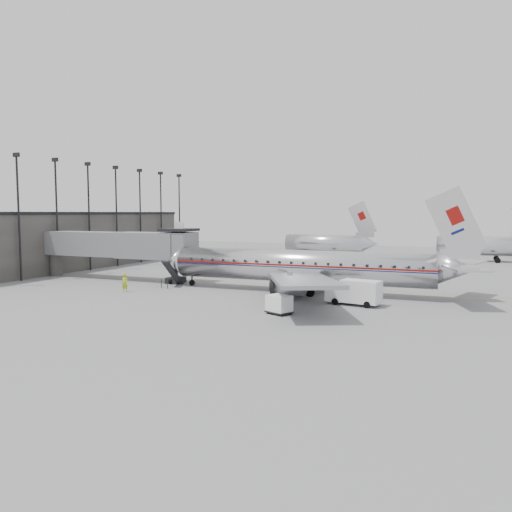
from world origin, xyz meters
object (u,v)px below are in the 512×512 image
at_px(baggage_cart_white, 279,304).
at_px(baggage_cart_navy, 296,284).
at_px(ramp_worker, 125,283).
at_px(service_van, 354,292).
at_px(airliner, 306,266).

bearing_deg(baggage_cart_white, baggage_cart_navy, 125.69).
height_order(baggage_cart_navy, ramp_worker, ramp_worker).
height_order(service_van, baggage_cart_white, service_van).
distance_m(baggage_cart_navy, ramp_worker, 17.66).
distance_m(airliner, ramp_worker, 18.74).
height_order(airliner, baggage_cart_white, airliner).
bearing_deg(service_van, baggage_cart_navy, 159.45).
distance_m(baggage_cart_white, ramp_worker, 19.04).
height_order(baggage_cart_white, ramp_worker, ramp_worker).
height_order(service_van, baggage_cart_navy, service_van).
relative_size(airliner, service_van, 6.74).
bearing_deg(baggage_cart_white, ramp_worker, -168.06).
distance_m(baggage_cart_navy, baggage_cart_white, 10.53).
xyz_separation_m(airliner, ramp_worker, (-17.24, -7.13, -1.74)).
relative_size(baggage_cart_navy, ramp_worker, 1.31).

